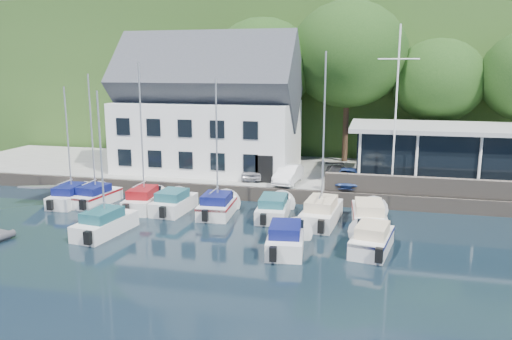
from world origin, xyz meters
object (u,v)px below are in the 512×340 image
object	(u,v)px
harbor_building	(209,116)
flagpole	(396,110)
boat_r1_3	(174,201)
car_blue	(348,177)
boat_r1_1	(92,144)
boat_r2_4	(372,237)
boat_r1_5	(274,206)
boat_r2_3	(286,236)
boat_r1_2	(142,142)
car_silver	(253,169)
car_dgrey	(339,175)
car_white	(288,174)
boat_r1_6	(323,144)
club_pavilion	(442,154)
boat_r1_7	(369,213)
boat_r1_4	(217,147)
boat_r2_1	(101,155)
boat_r1_0	(68,144)

from	to	relation	value
harbor_building	flagpole	distance (m)	15.09
boat_r1_3	car_blue	bearing A→B (deg)	31.43
boat_r1_1	flagpole	bearing A→B (deg)	20.42
boat_r2_4	boat_r1_5	bearing A→B (deg)	151.59
boat_r2_3	boat_r1_2	bearing A→B (deg)	146.85
car_silver	boat_r2_4	bearing A→B (deg)	-61.24
car_dgrey	boat_r1_2	size ratio (longest dim) A/B	0.44
car_white	flagpole	world-z (taller)	flagpole
car_silver	boat_r1_3	distance (m)	7.65
flagpole	boat_r1_6	bearing A→B (deg)	-129.17
club_pavilion	boat_r1_7	bearing A→B (deg)	-119.63
harbor_building	boat_r1_4	world-z (taller)	harbor_building
club_pavilion	boat_r2_3	size ratio (longest dim) A/B	2.33
car_white	boat_r1_5	bearing A→B (deg)	-84.71
boat_r1_4	boat_r2_4	size ratio (longest dim) A/B	1.65
car_white	boat_r2_1	bearing A→B (deg)	-123.46
boat_r2_3	boat_r1_5	bearing A→B (deg)	101.18
boat_r1_1	boat_r2_4	size ratio (longest dim) A/B	1.57
boat_r2_4	boat_r1_7	bearing A→B (deg)	102.71
flagpole	boat_r1_4	xyz separation A→B (m)	(-10.79, -5.05, -2.09)
boat_r1_1	boat_r1_7	world-z (taller)	boat_r1_1
car_blue	boat_r2_3	xyz separation A→B (m)	(-2.50, -10.94, -0.90)
flagpole	boat_r2_3	size ratio (longest dim) A/B	1.93
boat_r1_4	boat_r2_4	world-z (taller)	boat_r1_4
boat_r1_0	boat_r2_1	xyz separation A→B (m)	(5.52, -5.21, 0.33)
car_white	boat_r1_5	world-z (taller)	car_white
boat_r1_3	boat_r1_7	xyz separation A→B (m)	(12.39, 0.01, 0.02)
harbor_building	boat_r1_0	distance (m)	11.47
boat_r2_1	boat_r1_0	bearing A→B (deg)	144.16
boat_r1_1	boat_r2_3	xyz separation A→B (m)	(14.22, -5.64, -3.43)
boat_r1_0	boat_r2_3	distance (m)	17.08
car_silver	car_blue	bearing A→B (deg)	-17.47
boat_r2_1	boat_r2_4	xyz separation A→B (m)	(14.64, 0.71, -3.76)
flagpole	boat_r2_1	xyz separation A→B (m)	(-15.83, -10.05, -1.97)
boat_r1_7	boat_r2_4	xyz separation A→B (m)	(0.22, -4.35, -0.00)
boat_r1_2	boat_r1_7	world-z (taller)	boat_r1_2
boat_r2_1	flagpole	bearing A→B (deg)	39.91
club_pavilion	car_dgrey	world-z (taller)	club_pavilion
harbor_building	car_silver	world-z (taller)	harbor_building
club_pavilion	car_white	xyz separation A→B (m)	(-10.77, -3.19, -1.39)
boat_r2_3	harbor_building	bearing A→B (deg)	115.67
club_pavilion	car_silver	world-z (taller)	club_pavilion
boat_r1_6	harbor_building	bearing A→B (deg)	142.93
car_silver	car_white	bearing A→B (deg)	-31.26
boat_r1_4	boat_r2_3	world-z (taller)	boat_r1_4
car_white	boat_r1_1	distance (m)	13.72
flagpole	harbor_building	bearing A→B (deg)	163.67
boat_r1_3	boat_r1_4	world-z (taller)	boat_r1_4
boat_r1_1	boat_r1_7	bearing A→B (deg)	6.02
boat_r1_7	boat_r1_5	bearing A→B (deg)	171.34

